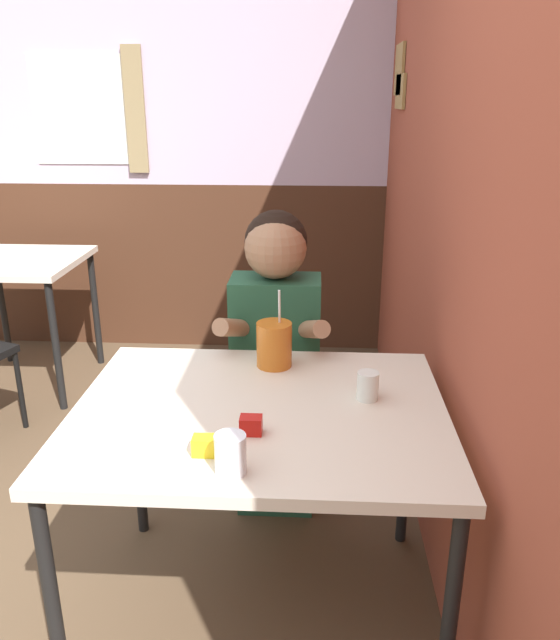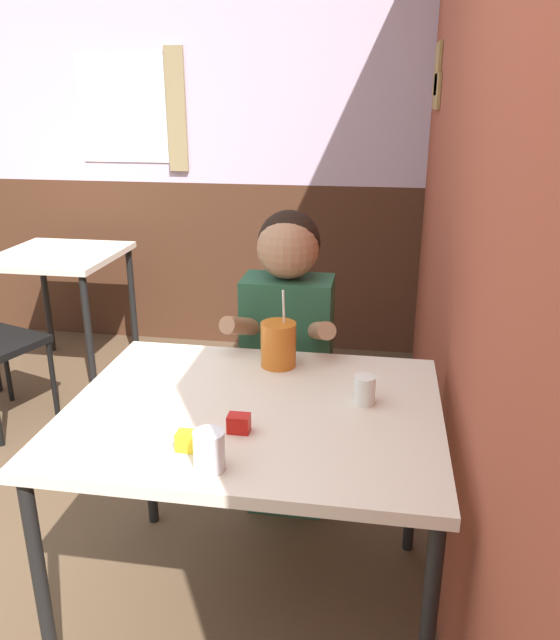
{
  "view_description": "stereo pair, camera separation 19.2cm",
  "coord_description": "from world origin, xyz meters",
  "px_view_note": "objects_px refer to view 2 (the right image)",
  "views": [
    {
      "loc": [
        1.01,
        -1.19,
        1.63
      ],
      "look_at": [
        0.91,
        0.61,
        0.98
      ],
      "focal_mm": 35.0,
      "sensor_mm": 36.0,
      "label": 1
    },
    {
      "loc": [
        1.2,
        -1.17,
        1.63
      ],
      "look_at": [
        0.91,
        0.61,
        0.98
      ],
      "focal_mm": 35.0,
      "sensor_mm": 36.0,
      "label": 2
    }
  ],
  "objects_px": {
    "main_table": "(254,426)",
    "person_seated": "(287,355)",
    "cocktail_pitcher": "(278,344)",
    "background_table": "(60,269)"
  },
  "relations": [
    {
      "from": "main_table",
      "to": "person_seated",
      "type": "height_order",
      "value": "person_seated"
    },
    {
      "from": "person_seated",
      "to": "cocktail_pitcher",
      "type": "height_order",
      "value": "person_seated"
    },
    {
      "from": "background_table",
      "to": "cocktail_pitcher",
      "type": "relative_size",
      "value": 2.82
    },
    {
      "from": "cocktail_pitcher",
      "to": "person_seated",
      "type": "bearing_deg",
      "value": 92.73
    },
    {
      "from": "main_table",
      "to": "person_seated",
      "type": "bearing_deg",
      "value": 89.2
    },
    {
      "from": "background_table",
      "to": "main_table",
      "type": "bearing_deg",
      "value": -48.16
    },
    {
      "from": "main_table",
      "to": "background_table",
      "type": "relative_size",
      "value": 1.43
    },
    {
      "from": "cocktail_pitcher",
      "to": "background_table",
      "type": "bearing_deg",
      "value": 137.96
    },
    {
      "from": "main_table",
      "to": "cocktail_pitcher",
      "type": "relative_size",
      "value": 4.03
    },
    {
      "from": "background_table",
      "to": "cocktail_pitcher",
      "type": "height_order",
      "value": "cocktail_pitcher"
    }
  ]
}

